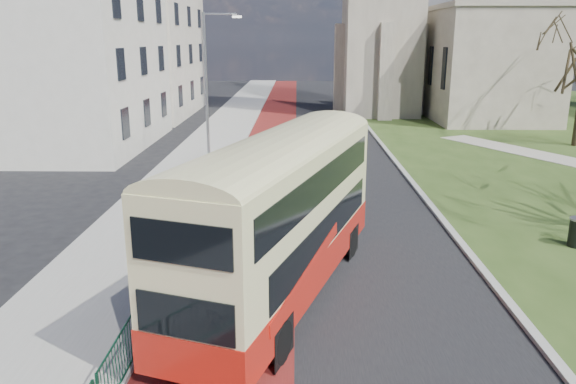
{
  "coord_description": "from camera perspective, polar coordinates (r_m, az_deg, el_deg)",
  "views": [
    {
      "loc": [
        0.52,
        -13.54,
        6.74
      ],
      "look_at": [
        0.26,
        3.75,
        2.0
      ],
      "focal_mm": 35.0,
      "sensor_mm": 36.0,
      "label": 1
    }
  ],
  "objects": [
    {
      "name": "ground",
      "position": [
        15.13,
        -1.24,
        -11.13
      ],
      "size": [
        160.0,
        160.0,
        0.0
      ],
      "primitive_type": "plane",
      "color": "black",
      "rests_on": "ground"
    },
    {
      "name": "road_carriageway",
      "position": [
        34.22,
        2.48,
        3.96
      ],
      "size": [
        9.0,
        120.0,
        0.01
      ],
      "primitive_type": "cube",
      "color": "black",
      "rests_on": "ground"
    },
    {
      "name": "bus_lane",
      "position": [
        34.25,
        -2.05,
        3.98
      ],
      "size": [
        3.4,
        120.0,
        0.01
      ],
      "primitive_type": "cube",
      "color": "#591414",
      "rests_on": "ground"
    },
    {
      "name": "pavement_west",
      "position": [
        34.64,
        -8.35,
        4.05
      ],
      "size": [
        4.0,
        120.0,
        0.12
      ],
      "primitive_type": "cube",
      "color": "gray",
      "rests_on": "ground"
    },
    {
      "name": "kerb_west",
      "position": [
        34.38,
        -5.05,
        4.07
      ],
      "size": [
        0.25,
        120.0,
        0.13
      ],
      "primitive_type": "cube",
      "color": "#999993",
      "rests_on": "ground"
    },
    {
      "name": "kerb_east",
      "position": [
        36.59,
        9.64,
        4.6
      ],
      "size": [
        0.25,
        80.0,
        0.13
      ],
      "primitive_type": "cube",
      "color": "#999993",
      "rests_on": "ground"
    },
    {
      "name": "pedestrian_railing",
      "position": [
        18.92,
        -9.79,
        -3.99
      ],
      "size": [
        0.07,
        24.0,
        1.12
      ],
      "color": "#0D3C29",
      "rests_on": "ground"
    },
    {
      "name": "street_block_near",
      "position": [
        38.39,
        -22.05,
        13.91
      ],
      "size": [
        10.3,
        14.3,
        13.0
      ],
      "color": "beige",
      "rests_on": "ground"
    },
    {
      "name": "street_block_far",
      "position": [
        53.55,
        -15.33,
        13.76
      ],
      "size": [
        10.3,
        16.3,
        11.5
      ],
      "color": "beige",
      "rests_on": "ground"
    },
    {
      "name": "streetlamp",
      "position": [
        31.98,
        -8.06,
        11.33
      ],
      "size": [
        2.13,
        0.18,
        8.0
      ],
      "color": "gray",
      "rests_on": "pavement_west"
    },
    {
      "name": "bus",
      "position": [
        14.61,
        -0.63,
        -1.85
      ],
      "size": [
        5.49,
        10.37,
        4.25
      ],
      "rotation": [
        0.0,
        0.0,
        -0.33
      ],
      "color": "#B31A10",
      "rests_on": "ground"
    }
  ]
}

